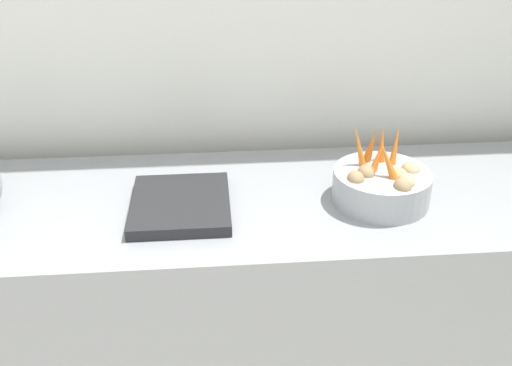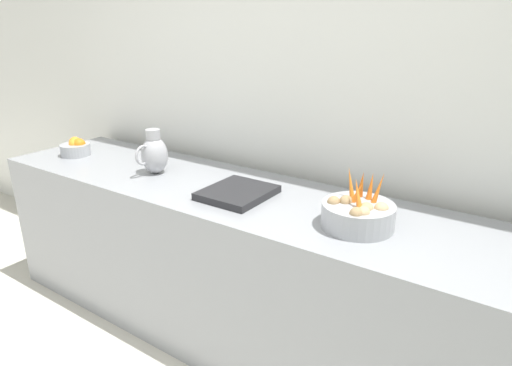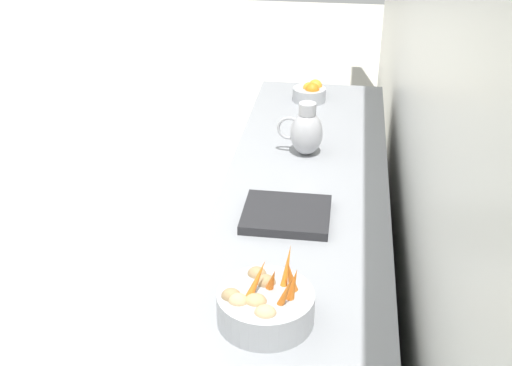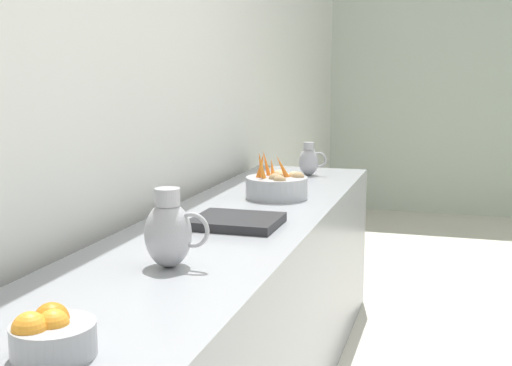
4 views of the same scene
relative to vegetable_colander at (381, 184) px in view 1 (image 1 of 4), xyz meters
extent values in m
cube|color=gray|center=(-0.05, -0.56, -0.50)|extent=(0.71, 3.31, 0.87)
cylinder|color=#9EA0A5|center=(0.00, 0.00, -0.01)|extent=(0.30, 0.30, 0.10)
torus|color=#9EA0A5|center=(0.00, 0.00, -0.06)|extent=(0.18, 0.18, 0.01)
cone|color=orange|center=(-0.07, 0.05, 0.09)|extent=(0.08, 0.06, 0.16)
cone|color=orange|center=(-0.02, -0.02, 0.08)|extent=(0.06, 0.08, 0.12)
cone|color=orange|center=(-0.08, 0.01, 0.08)|extent=(0.06, 0.04, 0.14)
cone|color=orange|center=(0.03, 0.00, 0.09)|extent=(0.09, 0.09, 0.14)
cone|color=orange|center=(-0.07, -0.02, 0.09)|extent=(0.07, 0.07, 0.15)
cone|color=orange|center=(-0.06, -0.06, 0.09)|extent=(0.06, 0.07, 0.17)
ellipsoid|color=tan|center=(0.08, 0.05, 0.04)|extent=(0.06, 0.05, 0.05)
ellipsoid|color=#9E7F56|center=(0.04, -0.10, 0.04)|extent=(0.06, 0.05, 0.05)
ellipsoid|color=#9E7F56|center=(0.01, -0.05, 0.04)|extent=(0.06, 0.05, 0.05)
ellipsoid|color=tan|center=(0.02, 0.04, 0.04)|extent=(0.07, 0.06, 0.05)
ellipsoid|color=tan|center=(-0.01, 0.09, 0.04)|extent=(0.07, 0.06, 0.05)
ellipsoid|color=#9E7F56|center=(0.10, 0.03, 0.04)|extent=(0.06, 0.05, 0.05)
cube|color=#232326|center=(0.00, -0.62, -0.04)|extent=(0.34, 0.30, 0.04)
camera|label=1|loc=(1.55, -0.53, 0.86)|focal=40.82mm
camera|label=2|loc=(1.64, 0.60, 0.74)|focal=31.14mm
camera|label=3|loc=(-0.21, 1.64, 1.30)|focal=47.22mm
camera|label=4|loc=(0.82, -3.12, 0.55)|focal=46.97mm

